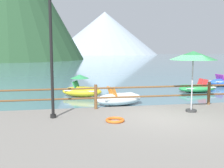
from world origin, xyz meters
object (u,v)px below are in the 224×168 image
(life_ring, at_px, (115,120))
(pedal_boat_0, at_px, (119,99))
(pedal_boat_1, at_px, (82,89))
(pedal_boat_4, at_px, (197,88))
(beach_umbrella, at_px, (193,56))
(pedal_boat_5, at_px, (224,82))
(lamp_post, at_px, (51,40))

(life_ring, height_order, pedal_boat_0, pedal_boat_0)
(pedal_boat_1, xyz_separation_m, pedal_boat_4, (7.36, 0.37, -0.17))
(beach_umbrella, relative_size, pedal_boat_1, 0.88)
(beach_umbrella, height_order, pedal_boat_4, beach_umbrella)
(pedal_boat_1, relative_size, pedal_boat_5, 1.05)
(beach_umbrella, xyz_separation_m, pedal_boat_0, (-2.02, 3.52, -2.14))
(beach_umbrella, distance_m, pedal_boat_4, 7.79)
(life_ring, bearing_deg, pedal_boat_1, 95.21)
(life_ring, relative_size, pedal_boat_4, 0.22)
(pedal_boat_0, bearing_deg, life_ring, -103.19)
(lamp_post, bearing_deg, beach_umbrella, 0.16)
(life_ring, xyz_separation_m, pedal_boat_4, (6.72, 7.33, -0.19))
(pedal_boat_0, relative_size, pedal_boat_1, 1.00)
(beach_umbrella, bearing_deg, lamp_post, -179.84)
(lamp_post, relative_size, pedal_boat_0, 1.71)
(lamp_post, xyz_separation_m, beach_umbrella, (5.01, 0.01, -0.56))
(life_ring, bearing_deg, pedal_boat_5, 43.67)
(life_ring, distance_m, pedal_boat_4, 9.95)
(pedal_boat_0, bearing_deg, pedal_boat_5, 30.17)
(beach_umbrella, height_order, life_ring, beach_umbrella)
(pedal_boat_1, relative_size, pedal_boat_4, 0.94)
(lamp_post, distance_m, pedal_boat_1, 6.80)
(lamp_post, xyz_separation_m, pedal_boat_4, (8.70, 6.52, -2.76))
(pedal_boat_4, bearing_deg, pedal_boat_1, -177.11)
(pedal_boat_0, relative_size, pedal_boat_4, 0.94)
(lamp_post, distance_m, pedal_boat_0, 5.36)
(life_ring, xyz_separation_m, pedal_boat_5, (10.05, 9.60, -0.15))
(lamp_post, height_order, pedal_boat_0, lamp_post)
(pedal_boat_4, distance_m, pedal_boat_5, 4.03)
(beach_umbrella, distance_m, pedal_boat_1, 7.43)
(pedal_boat_1, bearing_deg, beach_umbrella, -59.11)
(beach_umbrella, xyz_separation_m, pedal_boat_4, (3.69, 6.50, -2.19))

